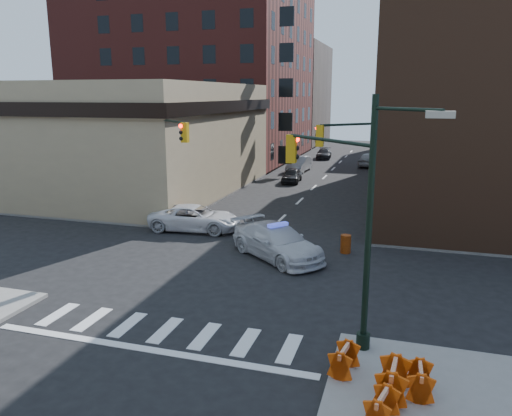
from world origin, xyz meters
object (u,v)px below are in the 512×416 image
Objects in this scene: police_car at (277,242)px; parked_car_wfar at (299,164)px; parked_car_enear at (381,173)px; barrel_bank at (187,215)px; pickup at (195,218)px; parked_car_wnear at (292,175)px; barrel_road at (346,244)px; barricade_nw_a at (163,208)px; pedestrian_b at (84,206)px; barricade_se_a at (344,360)px; pedestrian_a at (117,202)px.

police_car is 1.18× the size of parked_car_wfar.
barrel_bank is at bearing 69.40° from parked_car_enear.
pickup is 1.74m from barrel_bank.
barrel_road is at bearing -73.41° from parked_car_wnear.
parked_car_wfar reaches higher than barricade_nw_a.
parked_car_enear is at bearing -29.21° from pickup.
pedestrian_b reaches higher than police_car.
barricade_se_a is at bearing -51.77° from barrel_bank.
pickup is 4.86× the size of barrel_bank.
pickup is at bearing 168.88° from barrel_road.
pedestrian_a reaches higher than barrel_bank.
pickup is 5.01× the size of barricade_se_a.
parked_car_wfar is at bearing -13.00° from parked_car_enear.
parked_car_wnear is 0.80× the size of parked_car_wfar.
barrel_road is (3.25, 1.83, -0.36)m from police_car.
parked_car_wnear is 8.74m from parked_car_enear.
parked_car_wfar is 4.33× the size of barrel_bank.
parked_car_wfar reaches higher than barricade_se_a.
pickup is at bearing -9.76° from pedestrian_b.
parked_car_wnear is at bearing 25.36° from barricade_se_a.
police_car is 29.23m from parked_car_wfar.
police_car is 11.14m from barricade_nw_a.
parked_car_wfar is 3.62× the size of barricade_nw_a.
barrel_bank is (-3.00, -17.03, -0.10)m from parked_car_wnear.
barricade_se_a is at bearing 99.00° from parked_car_enear.
barrel_road is at bearing -69.53° from parked_car_wfar.
barricade_nw_a is at bearing -111.67° from parked_car_wnear.
pedestrian_b is at bearing 173.16° from barrel_road.
police_car is at bearing -125.87° from pickup.
parked_car_wfar is 9.32m from parked_car_enear.
barrel_road is at bearing -106.03° from pickup.
police_car is at bearing -23.46° from pedestrian_b.
pickup is at bearing 73.25° from parked_car_enear.
parked_car_wnear is 0.90× the size of parked_car_enear.
police_car is 4.27× the size of barricade_nw_a.
pickup is 4.00m from barricade_nw_a.
pedestrian_a reaches higher than parked_car_wnear.
pedestrian_a is (-8.24, -16.85, 0.38)m from parked_car_wnear.
pickup is 8.06m from pedestrian_b.
barricade_nw_a reaches higher than barrel_bank.
pedestrian_b is 23.49m from barricade_se_a.
police_car reaches higher than parked_car_wnear.
barricade_se_a is (0.90, -35.66, -0.15)m from parked_car_enear.
parked_car_wnear is 18.76m from pedestrian_a.
parked_car_enear is at bearing 11.32° from barricade_se_a.
pickup reaches higher than parked_car_enear.
parked_car_enear is at bearing -17.05° from parked_car_wfar.
police_car is 3.74m from barrel_road.
police_car is 3.62× the size of pedestrian_b.
pickup is 9.55m from barrel_road.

